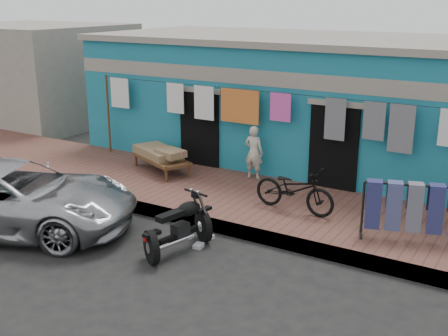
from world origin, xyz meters
The scene contains 15 objects.
ground centered at (0.00, 0.00, 0.00)m, with size 80.00×80.00×0.00m, color black.
sidewalk centered at (0.00, 3.00, 0.12)m, with size 28.00×3.00×0.25m, color brown.
curb centered at (0.00, 1.55, 0.12)m, with size 28.00×0.10×0.25m, color gray.
building centered at (0.00, 6.99, 1.69)m, with size 12.20×5.20×3.36m.
neighbor_left centered at (-11.00, 7.00, 1.70)m, with size 6.00×5.00×3.40m, color #9E9384.
clothesline centered at (-0.14, 4.25, 1.81)m, with size 10.06×0.06×2.10m.
car centered at (-3.31, -0.36, 0.68)m, with size 2.20×4.84×1.36m, color #AEAEB3.
seated_person centered at (-0.52, 4.20, 0.87)m, with size 0.45×0.30×1.25m, color beige.
bicycle centered at (1.16, 2.76, 0.80)m, with size 0.60×1.70×1.10m, color black.
motorcycle centered at (-0.01, 0.48, 0.50)m, with size 0.85×1.64×1.01m, color black, non-canonical shape.
charpoy centered at (-2.68, 3.51, 0.54)m, with size 1.93×1.47×0.59m, color brown, non-canonical shape.
jeans_rack centered at (3.64, 2.67, 0.77)m, with size 2.20×1.09×1.04m, color black, non-canonical shape.
litter_a centered at (-0.62, 1.20, 0.04)m, with size 0.16×0.13×0.07m, color silver.
litter_b centered at (0.16, 1.20, 0.04)m, with size 0.16×0.12×0.08m, color silver.
litter_c centered at (0.20, 0.79, 0.04)m, with size 0.19×0.15×0.08m, color silver.
Camera 1 is at (5.35, -6.88, 4.31)m, focal length 45.00 mm.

